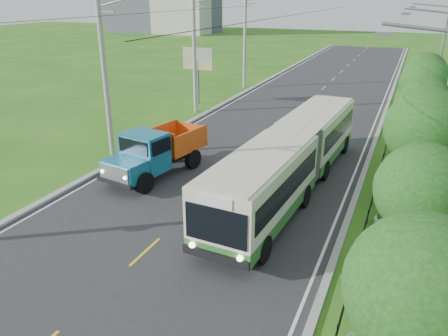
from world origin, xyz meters
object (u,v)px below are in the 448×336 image
Objects in this scene: tree_fourth at (425,110)px; planter_far at (400,127)px; pole_near at (105,76)px; streetlight_far at (439,57)px; tree_second at (424,194)px; tree_back at (426,75)px; billboard_left at (198,62)px; planter_near at (381,221)px; bus at (292,155)px; streetlight_mid at (445,89)px; planter_mid at (393,162)px; tree_front at (424,294)px; dump_truck at (156,149)px; tree_third at (426,132)px; pole_far at (245,40)px; pole_mid at (195,53)px; tree_fifth at (426,86)px.

tree_fourth is 8.06× the size of planter_far.
pole_near is 1.10× the size of streetlight_far.
tree_second is 24.00m from tree_back.
billboard_left is at bearing 153.01° from tree_fourth.
planter_near is at bearing -44.84° from billboard_left.
tree_back is 0.32× the size of bus.
tree_fourth is 1.54m from streetlight_mid.
planter_far is at bearing 90.00° from planter_mid.
tree_front is at bearing -82.74° from planter_near.
dump_truck is at bearing -130.02° from planter_far.
pole_near is 5.95m from dump_truck.
tree_second is at bearing -48.48° from billboard_left.
planter_near is at bearing -93.57° from tree_back.
tree_fourth is 0.60× the size of streetlight_mid.
streetlight_mid is 9.46m from planter_far.
pole_near is 17.79m from planter_near.
tree_back is at bearing 84.09° from planter_mid.
planter_far is at bearing 59.68° from dump_truck.
tree_front is at bearing -35.36° from pole_near.
tree_fourth is at bearing 90.00° from tree_third.
tree_third reaches higher than tree_second.
pole_far is 1.82× the size of tree_back.
pole_near is 1.92× the size of billboard_left.
streetlight_mid is at bearing -75.68° from planter_far.
pole_far is at bearing 165.19° from streetlight_far.
tree_back reaches higher than planter_far.
tree_fourth is at bearing -90.00° from tree_back.
tree_back is at bearing -20.74° from pole_far.
tree_third is (18.12, -0.86, -1.11)m from pole_near.
pole_near is at bearing -136.59° from tree_back.
planter_near is at bearing 97.26° from tree_front.
tree_fourth reaches higher than planter_far.
streetlight_mid is (0.79, -12.14, 1.25)m from tree_back.
tree_third is 0.35× the size of bus.
planter_far is (-1.26, 7.86, -3.30)m from tree_fourth.
pole_near is 1.79× the size of tree_front.
pole_mid is at bearing -164.16° from tree_back.
pole_mid reaches higher than tree_back.
tree_fifth is 0.64× the size of streetlight_far.
planter_mid is at bearing 90.00° from planter_near.
planter_far is at bearing 37.63° from pole_near.
tree_front is at bearing -90.00° from tree_fourth.
pole_near reaches higher than tree_fifth.
bus is (13.28, -15.77, -1.89)m from billboard_left.
tree_second is 0.77× the size of dump_truck.
tree_fifth reaches higher than dump_truck.
pole_near is at bearing -163.48° from planter_mid.
tree_front is 33.92m from billboard_left.
tree_front is 0.62× the size of streetlight_far.
streetlight_far is (18.90, 19.00, -0.19)m from pole_near.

